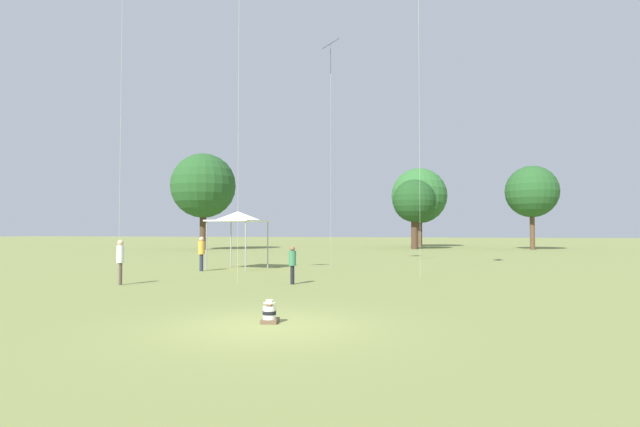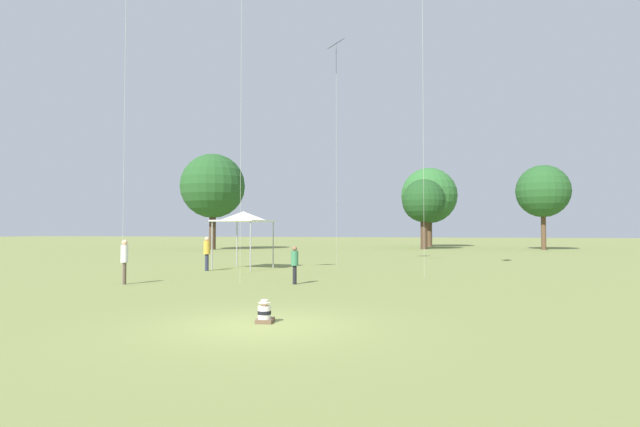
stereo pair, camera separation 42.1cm
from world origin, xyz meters
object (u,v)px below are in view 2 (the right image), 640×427
Objects in this scene: canopy_tent at (243,217)px; distant_tree_0 at (543,191)px; distant_tree_2 at (429,196)px; distant_tree_3 at (213,186)px; seated_toddler at (265,313)px; person_standing_2 at (124,257)px; person_standing_0 at (295,261)px; person_standing_1 at (207,250)px; distant_tree_1 at (424,201)px; kite_1 at (336,54)px.

canopy_tent is 41.04m from distant_tree_0.
distant_tree_3 is at bearing -145.56° from distant_tree_2.
person_standing_2 is at bearing 134.62° from seated_toddler.
person_standing_0 is 8.48m from person_standing_1.
distant_tree_2 is at bearing 88.42° from distant_tree_1.
person_standing_0 is at bearing 94.51° from seated_toddler.
canopy_tent is (1.37, 8.93, 1.86)m from person_standing_2.
distant_tree_0 is at bearing 153.40° from kite_1.
kite_1 is at bearing 0.81° from person_standing_0.
seated_toddler is 17.28m from canopy_tent.
distant_tree_1 reaches higher than person_standing_1.
distant_tree_0 is 13.37m from distant_tree_1.
distant_tree_2 is (8.78, 42.34, 3.93)m from canopy_tent.
distant_tree_2 reaches higher than person_standing_0.
person_standing_2 is at bearing -101.20° from distant_tree_2.
person_standing_1 is at bearing 49.26° from person_standing_0.
person_standing_0 is 45.19m from distant_tree_0.
distant_tree_3 is (-15.09, 25.97, 4.36)m from canopy_tent.
canopy_tent reaches higher than person_standing_0.
distant_tree_0 is at bearing -162.05° from person_standing_1.
seated_toddler is 16.05m from person_standing_1.
kite_1 reaches higher than canopy_tent.
distant_tree_0 reaches higher than canopy_tent.
canopy_tent reaches higher than seated_toddler.
canopy_tent is (-5.36, 7.13, 2.04)m from person_standing_0.
distant_tree_3 is (-23.87, -16.37, 0.42)m from distant_tree_2.
person_standing_2 is 0.22× the size of distant_tree_1.
distant_tree_2 reaches higher than canopy_tent.
kite_1 is 1.47× the size of distant_tree_0.
distant_tree_0 is (23.16, 43.50, 5.53)m from person_standing_2.
distant_tree_1 is 9.23m from distant_tree_2.
distant_tree_2 is (-13.01, 7.76, 0.25)m from distant_tree_0.
distant_tree_1 is (1.29, 48.65, 5.42)m from seated_toddler.
distant_tree_2 is at bearing 80.22° from seated_toddler.
person_standing_0 is 0.14× the size of distant_tree_3.
person_standing_0 is 0.47× the size of canopy_tent.
distant_tree_1 is (8.53, 33.20, 2.67)m from canopy_tent.
distant_tree_0 reaches higher than person_standing_1.
distant_tree_0 is at bearing -24.13° from person_standing_0.
seated_toddler is 0.07× the size of distant_tree_1.
distant_tree_1 reaches higher than person_standing_2.
distant_tree_0 is at bearing 5.92° from distant_tree_1.
distant_tree_3 is (-22.33, 41.41, 7.11)m from seated_toddler.
kite_1 is 36.16m from distant_tree_0.
person_standing_0 is 16.18m from kite_1.
distant_tree_0 reaches higher than person_standing_0.
distant_tree_1 is 0.77× the size of distant_tree_2.
kite_1 is at bearing -174.07° from person_standing_2.
canopy_tent is 0.30× the size of distant_tree_3.
distant_tree_0 is at bearing 65.53° from seated_toddler.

